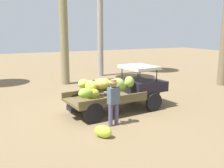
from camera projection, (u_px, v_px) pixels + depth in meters
The scene contains 4 objects.
ground_plane at pixel (104, 111), 10.85m from camera, with size 60.00×60.00×0.00m, color olive.
truck at pixel (122, 89), 10.76m from camera, with size 4.57×2.12×1.82m.
farmer at pixel (113, 100), 9.01m from camera, with size 0.52×0.49×1.66m.
loose_banana_bunch at pixel (103, 131), 8.11m from camera, with size 0.60×0.32×0.40m, color #B5CF3A.
Camera 1 is at (-4.12, -9.54, 3.32)m, focal length 41.53 mm.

